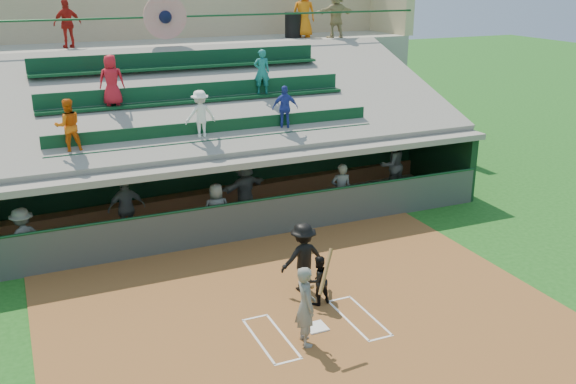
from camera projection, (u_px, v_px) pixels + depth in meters
name	position (u px, v px, depth m)	size (l,w,h in m)	color
ground	(316.00, 329.00, 13.42)	(100.00, 100.00, 0.00)	#185217
dirt_slab	(306.00, 317.00, 13.85)	(11.00, 9.00, 0.02)	brown
home_plate	(316.00, 327.00, 13.41)	(0.43, 0.43, 0.03)	white
batters_box_chalk	(316.00, 328.00, 13.42)	(2.65, 1.85, 0.01)	white
dugout_floor	(218.00, 220.00, 19.26)	(16.00, 3.50, 0.04)	gray
concourse_slab	(161.00, 104.00, 24.36)	(20.00, 3.00, 4.60)	gray
grandstand	(181.00, 121.00, 21.78)	(20.40, 10.40, 7.80)	#484D48
batter_at_plate	(306.00, 305.00, 12.61)	(0.86, 0.75, 1.95)	#5E615C
catcher	(318.00, 280.00, 14.22)	(0.56, 0.44, 1.15)	black
home_umpire	(303.00, 257.00, 14.78)	(1.07, 0.61, 1.65)	black
dugout_bench	(210.00, 198.00, 20.28)	(16.55, 0.50, 0.50)	#9A6038
dugout_player_a	(24.00, 239.00, 15.81)	(1.03, 0.59, 1.60)	#585A55
dugout_player_b	(127.00, 208.00, 17.64)	(1.03, 0.43, 1.75)	#5C5F5A
dugout_player_c	(217.00, 211.00, 17.71)	(0.76, 0.50, 1.56)	#5F615C
dugout_player_d	(245.00, 189.00, 19.05)	(1.71, 0.54, 1.84)	#5E615C
dugout_player_e	(341.00, 190.00, 19.17)	(0.61, 0.40, 1.67)	#5B5E59
dugout_player_f	(392.00, 165.00, 21.22)	(0.95, 0.74, 1.96)	#5E615C
trash_bin	(293.00, 25.00, 25.21)	(0.64, 0.64, 0.97)	black
concourse_staff_a	(68.00, 24.00, 21.65)	(0.94, 0.39, 1.61)	#B31A14
concourse_staff_b	(304.00, 13.00, 25.15)	(0.92, 0.60, 1.89)	orange
concourse_staff_c	(336.00, 14.00, 25.04)	(1.67, 0.53, 1.80)	tan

